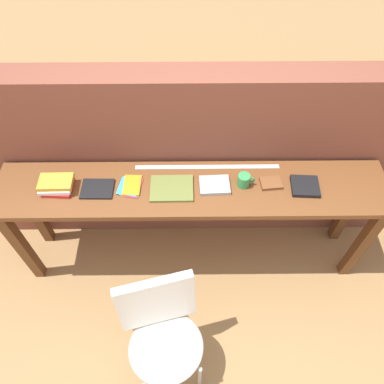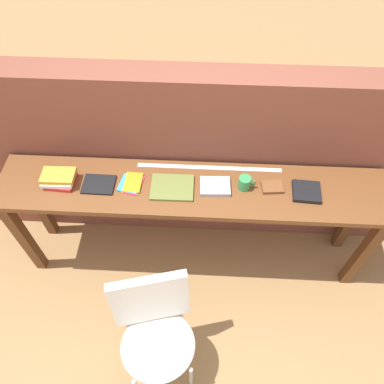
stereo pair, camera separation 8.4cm
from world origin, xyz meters
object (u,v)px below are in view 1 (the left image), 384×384
object	(u,v)px
magazine_cycling	(97,189)
book_open_centre	(172,188)
book_repair_rightmost	(305,186)
book_stack_leftmost	(57,185)
mug	(244,180)
chair_white_moulded	(163,332)
pamphlet_pile_colourful	(131,186)
leather_journal_brown	(271,183)

from	to	relation	value
magazine_cycling	book_open_centre	xyz separation A→B (m)	(0.47, -0.00, 0.00)
magazine_cycling	book_open_centre	bearing A→B (deg)	0.75
book_open_centre	book_repair_rightmost	size ratio (longest dim) A/B	1.57
book_stack_leftmost	magazine_cycling	bearing A→B (deg)	-2.00
mug	book_repair_rightmost	bearing A→B (deg)	-3.94
chair_white_moulded	book_open_centre	world-z (taller)	book_open_centre
book_stack_leftmost	book_open_centre	world-z (taller)	book_stack_leftmost
book_open_centre	book_repair_rightmost	bearing A→B (deg)	-0.12
chair_white_moulded	mug	world-z (taller)	mug
magazine_cycling	book_open_centre	world-z (taller)	book_open_centre
book_repair_rightmost	pamphlet_pile_colourful	bearing A→B (deg)	-177.26
chair_white_moulded	leather_journal_brown	bearing A→B (deg)	49.96
chair_white_moulded	book_open_centre	distance (m)	0.85
chair_white_moulded	book_stack_leftmost	xyz separation A→B (m)	(-0.66, 0.78, 0.39)
book_open_centre	magazine_cycling	bearing A→B (deg)	179.39
magazine_cycling	pamphlet_pile_colourful	xyz separation A→B (m)	(0.21, 0.02, 0.00)
book_open_centre	chair_white_moulded	bearing A→B (deg)	-94.11
chair_white_moulded	book_stack_leftmost	size ratio (longest dim) A/B	4.26
pamphlet_pile_colourful	book_open_centre	distance (m)	0.26
book_repair_rightmost	chair_white_moulded	bearing A→B (deg)	-135.31
chair_white_moulded	magazine_cycling	xyz separation A→B (m)	(-0.42, 0.77, 0.36)
pamphlet_pile_colourful	book_repair_rightmost	xyz separation A→B (m)	(1.09, -0.01, 0.01)
chair_white_moulded	book_repair_rightmost	size ratio (longest dim) A/B	5.23
book_stack_leftmost	leather_journal_brown	world-z (taller)	book_stack_leftmost
chair_white_moulded	book_repair_rightmost	xyz separation A→B (m)	(0.88, 0.77, 0.37)
book_open_centre	mug	world-z (taller)	mug
chair_white_moulded	book_open_centre	size ratio (longest dim) A/B	3.33
pamphlet_pile_colourful	leather_journal_brown	distance (m)	0.88
magazine_cycling	book_repair_rightmost	bearing A→B (deg)	1.07
book_stack_leftmost	pamphlet_pile_colourful	size ratio (longest dim) A/B	1.16
chair_white_moulded	pamphlet_pile_colourful	size ratio (longest dim) A/B	4.92
mug	leather_journal_brown	xyz separation A→B (m)	(0.17, 0.00, -0.03)
chair_white_moulded	magazine_cycling	bearing A→B (deg)	118.42
pamphlet_pile_colourful	book_open_centre	world-z (taller)	book_open_centre
book_stack_leftmost	magazine_cycling	size ratio (longest dim) A/B	1.05
book_stack_leftmost	mug	xyz separation A→B (m)	(1.16, 0.02, 0.01)
chair_white_moulded	book_open_centre	xyz separation A→B (m)	(0.05, 0.77, 0.36)
magazine_cycling	pamphlet_pile_colourful	size ratio (longest dim) A/B	1.11
pamphlet_pile_colourful	mug	bearing A→B (deg)	0.93
pamphlet_pile_colourful	mug	world-z (taller)	mug
pamphlet_pile_colourful	book_repair_rightmost	size ratio (longest dim) A/B	1.06
mug	book_repair_rightmost	distance (m)	0.39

